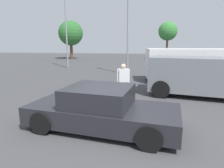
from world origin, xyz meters
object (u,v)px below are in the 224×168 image
Objects in this scene: sedan_foreground at (101,109)px; dog at (73,93)px; light_post_near at (65,13)px; van_white at (189,64)px; pedestrian at (123,79)px; light_post_mid at (128,11)px; suv_dark at (202,75)px.

sedan_foreground is 8.32× the size of dog.
van_white is at bearing -28.92° from light_post_near.
pedestrian is at bearing -34.62° from dog.
dog is at bearing 133.09° from sedan_foreground.
sedan_foreground is 2.86× the size of pedestrian.
light_post_near is at bearing -33.36° from van_white.
light_post_mid is at bearing 31.63° from dog.
dog is at bearing -154.23° from suv_dark.
suv_dark is at bearing 81.81° from van_white.
pedestrian is 0.20× the size of light_post_near.
suv_dark reaches higher than dog.
pedestrian is (2.14, 0.34, 0.64)m from dog.
dog is 5.88m from suv_dark.
pedestrian is (-3.53, -1.07, -0.06)m from suv_dark.
dog is (-1.77, 2.63, -0.28)m from sedan_foreground.
light_post_mid is (-3.78, 5.81, 3.72)m from suv_dark.
pedestrian is at bearing -151.36° from suv_dark.
suv_dark is 7.87m from light_post_mid.
pedestrian is at bearing 92.02° from sedan_foreground.
van_white is at bearing 70.45° from sedan_foreground.
sedan_foreground is 5.64m from suv_dark.
pedestrian is 7.85m from light_post_mid.
suv_dark is (5.67, 1.41, 0.70)m from dog.
light_post_near is (-5.94, 13.08, 4.56)m from sedan_foreground.
light_post_near reaches higher than sedan_foreground.
sedan_foreground is 0.64× the size of light_post_mid.
light_post_mid is (-0.25, 6.87, 3.79)m from pedestrian.
light_post_mid is at bearing -28.08° from light_post_near.
dog is 2.26m from pedestrian.
light_post_mid reaches higher than van_white.
van_white is 5.90m from pedestrian.
dog is 0.10× the size of van_white.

